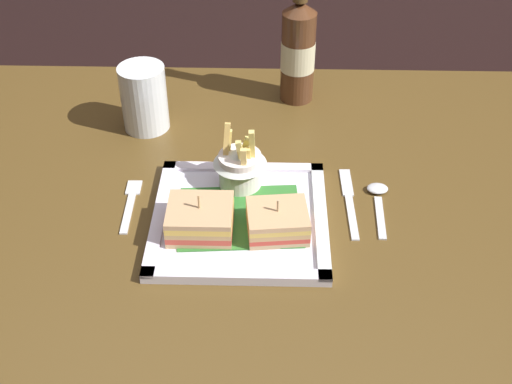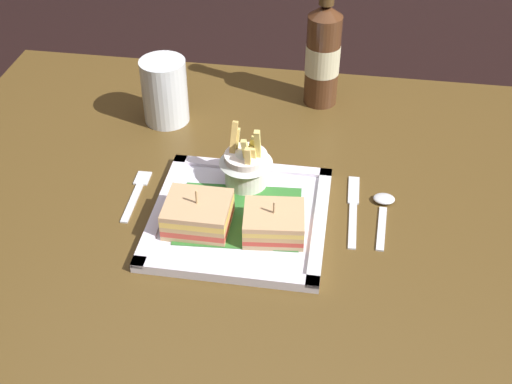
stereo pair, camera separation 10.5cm
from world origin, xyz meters
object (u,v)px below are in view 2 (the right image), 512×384
(dining_table, at_px, (271,252))
(beer_bottle, at_px, (323,52))
(water_glass, at_px, (165,95))
(fork, at_px, (137,192))
(square_plate, at_px, (239,217))
(sandwich_half_right, at_px, (274,223))
(fries_cup, at_px, (246,163))
(knife, at_px, (353,207))
(spoon, at_px, (383,206))
(sandwich_half_left, at_px, (198,214))

(dining_table, bearing_deg, beer_bottle, 81.00)
(water_glass, bearing_deg, fork, -88.38)
(square_plate, distance_m, fork, 0.18)
(square_plate, relative_size, water_glass, 2.19)
(sandwich_half_right, distance_m, fries_cup, 0.13)
(dining_table, distance_m, fork, 0.25)
(water_glass, height_order, knife, water_glass)
(square_plate, relative_size, spoon, 2.05)
(fork, bearing_deg, square_plate, -12.98)
(sandwich_half_right, bearing_deg, fork, 162.89)
(water_glass, height_order, spoon, water_glass)
(fries_cup, height_order, beer_bottle, beer_bottle)
(knife, bearing_deg, fork, -177.40)
(sandwich_half_left, xyz_separation_m, fork, (-0.12, 0.07, -0.03))
(spoon, bearing_deg, sandwich_half_right, -150.03)
(dining_table, height_order, sandwich_half_left, sandwich_half_left)
(fork, bearing_deg, sandwich_half_right, -17.11)
(fork, xyz_separation_m, spoon, (0.40, 0.02, 0.00))
(sandwich_half_left, distance_m, fries_cup, 0.13)
(square_plate, distance_m, fries_cup, 0.09)
(sandwich_half_left, height_order, fries_cup, fries_cup)
(spoon, bearing_deg, sandwich_half_left, -161.31)
(sandwich_half_left, relative_size, fork, 0.74)
(sandwich_half_right, xyz_separation_m, fries_cup, (-0.06, 0.11, 0.02))
(square_plate, bearing_deg, knife, 18.17)
(knife, bearing_deg, spoon, 6.87)
(fries_cup, xyz_separation_m, water_glass, (-0.18, 0.18, 0.00))
(dining_table, height_order, beer_bottle, beer_bottle)
(sandwich_half_left, distance_m, sandwich_half_right, 0.12)
(knife, bearing_deg, water_glass, 150.05)
(square_plate, xyz_separation_m, sandwich_half_left, (-0.06, -0.03, 0.03))
(beer_bottle, bearing_deg, fork, -129.45)
(beer_bottle, relative_size, water_glass, 2.32)
(sandwich_half_right, distance_m, fork, 0.25)
(beer_bottle, relative_size, knife, 1.62)
(sandwich_half_right, distance_m, knife, 0.15)
(square_plate, height_order, water_glass, water_glass)
(dining_table, distance_m, knife, 0.17)
(square_plate, xyz_separation_m, sandwich_half_right, (0.06, -0.03, 0.02))
(spoon, bearing_deg, fork, -176.89)
(dining_table, xyz_separation_m, fork, (-0.22, -0.01, 0.11))
(sandwich_half_right, bearing_deg, square_plate, 151.32)
(dining_table, height_order, knife, knife)
(square_plate, distance_m, knife, 0.18)
(fork, bearing_deg, water_glass, 91.62)
(fries_cup, height_order, fork, fries_cup)
(sandwich_half_left, distance_m, knife, 0.25)
(beer_bottle, relative_size, fork, 2.18)
(sandwich_half_right, height_order, beer_bottle, beer_bottle)
(square_plate, bearing_deg, dining_table, 49.20)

